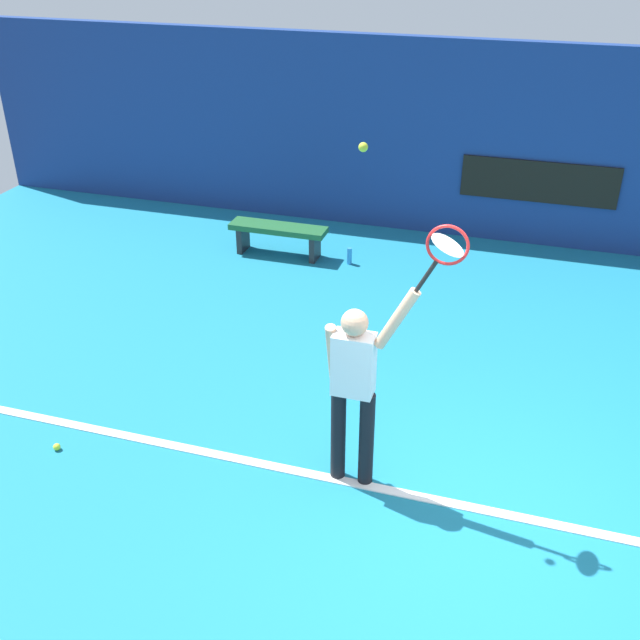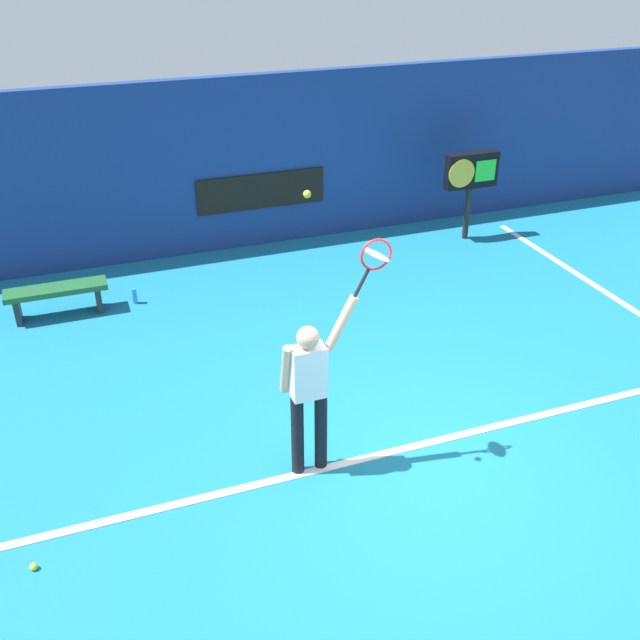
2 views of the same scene
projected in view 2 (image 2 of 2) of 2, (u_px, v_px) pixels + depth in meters
ground_plane at (430, 466)px, 7.59m from camera, size 18.00×18.00×0.00m
back_wall at (258, 163)px, 12.08m from camera, size 18.00×0.20×2.85m
sponsor_banner_center at (261, 191)px, 12.21m from camera, size 2.20×0.03×0.60m
court_baseline at (415, 446)px, 7.86m from camera, size 10.00×0.10×0.01m
court_sideline at (635, 311)px, 10.54m from camera, size 0.10×7.00×0.01m
tennis_player at (309, 388)px, 7.07m from camera, size 0.75×0.31×1.95m
tennis_racket at (374, 258)px, 6.63m from camera, size 0.43×0.27×0.62m
tennis_ball at (307, 194)px, 6.15m from camera, size 0.07×0.07×0.07m
scoreboard_clock at (471, 174)px, 12.35m from camera, size 0.96×0.20×1.54m
court_bench at (57, 294)px, 10.28m from camera, size 1.40×0.36×0.45m
water_bottle at (135, 296)px, 10.70m from camera, size 0.07×0.07×0.24m
spare_ball at (34, 567)px, 6.37m from camera, size 0.07×0.07×0.07m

